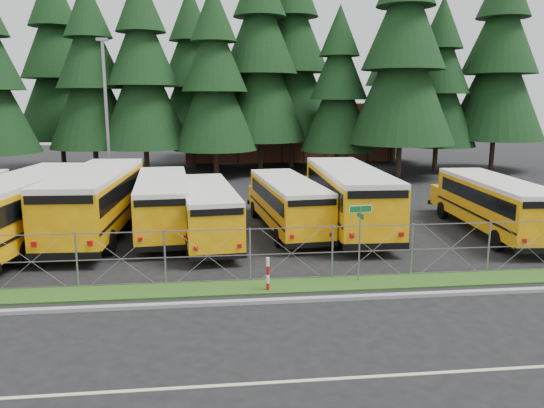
{
  "coord_description": "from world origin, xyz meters",
  "views": [
    {
      "loc": [
        -2.25,
        -19.18,
        6.47
      ],
      "look_at": [
        0.35,
        4.0,
        1.84
      ],
      "focal_mm": 35.0,
      "sensor_mm": 36.0,
      "label": 1
    }
  ],
  "objects_px": {
    "bus_3": "(163,205)",
    "bus_5": "(286,205)",
    "bus_6": "(347,198)",
    "bus_4": "(207,213)",
    "bus_1": "(30,209)",
    "street_sign": "(360,227)",
    "bus_2": "(98,203)",
    "striped_bollard": "(268,275)",
    "light_standard": "(107,115)",
    "bus_east": "(491,206)"
  },
  "relations": [
    {
      "from": "bus_3",
      "to": "bus_5",
      "type": "height_order",
      "value": "bus_3"
    },
    {
      "from": "bus_east",
      "to": "light_standard",
      "type": "distance_m",
      "value": 23.13
    },
    {
      "from": "bus_2",
      "to": "striped_bollard",
      "type": "distance_m",
      "value": 11.3
    },
    {
      "from": "street_sign",
      "to": "striped_bollard",
      "type": "distance_m",
      "value": 3.69
    },
    {
      "from": "bus_2",
      "to": "bus_4",
      "type": "relative_size",
      "value": 1.24
    },
    {
      "from": "bus_1",
      "to": "street_sign",
      "type": "xyz_separation_m",
      "value": [
        13.4,
        -6.77,
        0.46
      ]
    },
    {
      "from": "bus_6",
      "to": "striped_bollard",
      "type": "relative_size",
      "value": 9.94
    },
    {
      "from": "bus_2",
      "to": "light_standard",
      "type": "height_order",
      "value": "light_standard"
    },
    {
      "from": "bus_3",
      "to": "bus_4",
      "type": "height_order",
      "value": "bus_3"
    },
    {
      "from": "bus_2",
      "to": "bus_4",
      "type": "bearing_deg",
      "value": -13.45
    },
    {
      "from": "bus_2",
      "to": "light_standard",
      "type": "bearing_deg",
      "value": 99.15
    },
    {
      "from": "bus_2",
      "to": "bus_3",
      "type": "distance_m",
      "value": 3.05
    },
    {
      "from": "bus_5",
      "to": "striped_bollard",
      "type": "height_order",
      "value": "bus_5"
    },
    {
      "from": "bus_3",
      "to": "light_standard",
      "type": "xyz_separation_m",
      "value": [
        -4.11,
        8.85,
        4.13
      ]
    },
    {
      "from": "bus_east",
      "to": "bus_4",
      "type": "bearing_deg",
      "value": -178.5
    },
    {
      "from": "light_standard",
      "to": "bus_east",
      "type": "bearing_deg",
      "value": -28.63
    },
    {
      "from": "bus_1",
      "to": "bus_3",
      "type": "xyz_separation_m",
      "value": [
        5.8,
        1.37,
        -0.2
      ]
    },
    {
      "from": "bus_3",
      "to": "light_standard",
      "type": "relative_size",
      "value": 1.03
    },
    {
      "from": "bus_2",
      "to": "bus_6",
      "type": "bearing_deg",
      "value": 2.01
    },
    {
      "from": "bus_4",
      "to": "bus_6",
      "type": "distance_m",
      "value": 7.14
    },
    {
      "from": "street_sign",
      "to": "bus_6",
      "type": "bearing_deg",
      "value": 78.9
    },
    {
      "from": "street_sign",
      "to": "light_standard",
      "type": "relative_size",
      "value": 0.28
    },
    {
      "from": "bus_4",
      "to": "light_standard",
      "type": "xyz_separation_m",
      "value": [
        -6.26,
        10.49,
        4.22
      ]
    },
    {
      "from": "bus_4",
      "to": "bus_east",
      "type": "height_order",
      "value": "bus_east"
    },
    {
      "from": "bus_6",
      "to": "bus_4",
      "type": "bearing_deg",
      "value": -167.12
    },
    {
      "from": "striped_bollard",
      "to": "bus_3",
      "type": "bearing_deg",
      "value": 115.89
    },
    {
      "from": "bus_5",
      "to": "bus_east",
      "type": "xyz_separation_m",
      "value": [
        9.81,
        -1.75,
        0.06
      ]
    },
    {
      "from": "bus_5",
      "to": "street_sign",
      "type": "height_order",
      "value": "street_sign"
    },
    {
      "from": "bus_3",
      "to": "bus_5",
      "type": "relative_size",
      "value": 1.05
    },
    {
      "from": "bus_2",
      "to": "striped_bollard",
      "type": "height_order",
      "value": "bus_2"
    },
    {
      "from": "bus_5",
      "to": "street_sign",
      "type": "relative_size",
      "value": 3.54
    },
    {
      "from": "bus_4",
      "to": "bus_east",
      "type": "distance_m",
      "value": 13.72
    },
    {
      "from": "bus_2",
      "to": "bus_5",
      "type": "bearing_deg",
      "value": 1.49
    },
    {
      "from": "bus_east",
      "to": "street_sign",
      "type": "distance_m",
      "value": 10.28
    },
    {
      "from": "bus_3",
      "to": "bus_5",
      "type": "distance_m",
      "value": 6.06
    },
    {
      "from": "bus_5",
      "to": "bus_6",
      "type": "height_order",
      "value": "bus_6"
    },
    {
      "from": "bus_1",
      "to": "striped_bollard",
      "type": "relative_size",
      "value": 9.99
    },
    {
      "from": "bus_3",
      "to": "bus_5",
      "type": "xyz_separation_m",
      "value": [
        6.05,
        -0.31,
        -0.07
      ]
    },
    {
      "from": "street_sign",
      "to": "light_standard",
      "type": "distance_m",
      "value": 20.92
    },
    {
      "from": "bus_1",
      "to": "street_sign",
      "type": "relative_size",
      "value": 4.27
    },
    {
      "from": "bus_1",
      "to": "bus_6",
      "type": "distance_m",
      "value": 14.99
    },
    {
      "from": "bus_east",
      "to": "light_standard",
      "type": "height_order",
      "value": "light_standard"
    },
    {
      "from": "bus_6",
      "to": "street_sign",
      "type": "xyz_separation_m",
      "value": [
        -1.55,
        -7.89,
        0.47
      ]
    },
    {
      "from": "bus_2",
      "to": "light_standard",
      "type": "distance_m",
      "value": 9.89
    },
    {
      "from": "bus_east",
      "to": "bus_2",
      "type": "bearing_deg",
      "value": 177.54
    },
    {
      "from": "street_sign",
      "to": "light_standard",
      "type": "bearing_deg",
      "value": 124.58
    },
    {
      "from": "bus_6",
      "to": "striped_bollard",
      "type": "distance_m",
      "value": 9.86
    },
    {
      "from": "bus_1",
      "to": "bus_6",
      "type": "bearing_deg",
      "value": 11.49
    },
    {
      "from": "bus_2",
      "to": "bus_east",
      "type": "bearing_deg",
      "value": -3.33
    },
    {
      "from": "bus_east",
      "to": "bus_3",
      "type": "bearing_deg",
      "value": 175.85
    }
  ]
}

